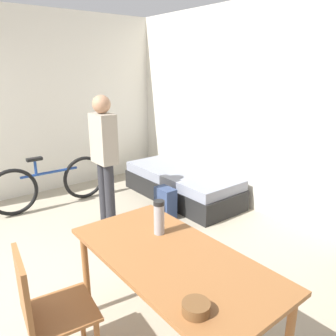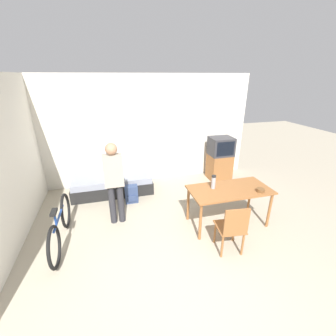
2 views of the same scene
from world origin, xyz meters
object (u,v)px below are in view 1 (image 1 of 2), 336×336
Objects in this scene: dining_table at (172,266)px; person_standing at (104,152)px; thermos_flask at (159,216)px; wooden_chair at (45,308)px; mate_bowl at (196,308)px; backpack at (165,203)px; bicycle at (51,184)px; daybed at (182,184)px.

person_standing reaches higher than dining_table.
thermos_flask is (-0.28, 0.11, 0.22)m from dining_table.
wooden_chair is 6.17× the size of mate_bowl.
thermos_flask is 1.80× the size of mate_bowl.
bicycle is at bearing -141.38° from backpack.
daybed is 13.19× the size of mate_bowl.
mate_bowl reaches higher than bicycle.
mate_bowl is at bearing -34.64° from backpack.
thermos_flask is (2.67, -0.11, 0.54)m from bicycle.
mate_bowl is (3.42, -0.46, 0.43)m from bicycle.
mate_bowl is at bearing -24.42° from thermos_flask.
daybed is 1.26× the size of dining_table.
mate_bowl is at bearing -7.59° from bicycle.
thermos_flask is (1.73, -0.48, -0.04)m from person_standing.
dining_table is 1.70× the size of wooden_chair.
thermos_flask is 0.83m from mate_bowl.
person_standing is (0.04, -1.26, 0.71)m from daybed.
person_standing is at bearing 141.85° from wooden_chair.
person_standing reaches higher than bicycle.
bicycle is at bearing 160.07° from wooden_chair.
mate_bowl is (2.52, -2.09, 0.55)m from daybed.
daybed is at bearing 135.36° from thermos_flask.
backpack is (-1.39, 1.14, -0.68)m from thermos_flask.
dining_table is 2.14m from backpack.
daybed is 1.45m from person_standing.
person_standing is 2.62m from mate_bowl.
dining_table is at bearing -21.23° from thermos_flask.
person_standing is 11.24× the size of mate_bowl.
bicycle is at bearing 175.65° from dining_table.
wooden_chair is at bearing -19.93° from bicycle.
person_standing is at bearing -88.25° from daybed.
backpack is at bearing -58.05° from daybed.
daybed is 4.60× the size of backpack.
person_standing is at bearing 21.48° from bicycle.
backpack is (0.34, 0.65, -0.72)m from person_standing.
bicycle is 1.17m from person_standing.
daybed is 1.14× the size of bicycle.
wooden_chair is (1.72, -2.58, 0.28)m from daybed.
wooden_chair is 2.15× the size of backpack.
thermos_flask is at bearing -39.32° from backpack.
dining_table is 10.49× the size of mate_bowl.
mate_bowl reaches higher than daybed.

